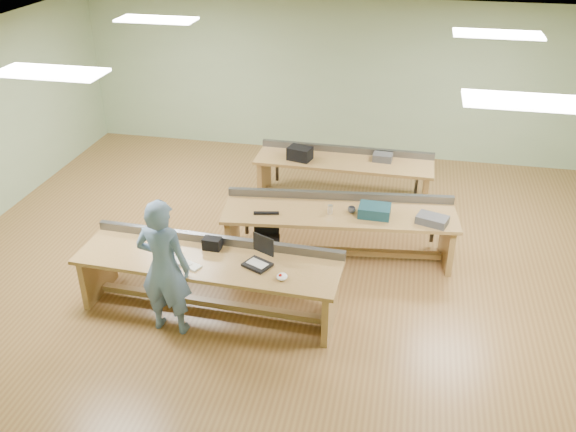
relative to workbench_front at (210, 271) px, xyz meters
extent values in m
plane|color=olive|center=(0.83, 1.48, -0.57)|extent=(10.00, 10.00, 0.00)
plane|color=silver|center=(0.83, 1.48, 2.43)|extent=(10.00, 10.00, 0.00)
cube|color=#97B086|center=(0.83, 5.48, 0.93)|extent=(10.00, 0.04, 3.00)
cube|color=#97B086|center=(0.83, -2.52, 0.93)|extent=(10.00, 0.04, 3.00)
cube|color=white|center=(-1.67, -0.02, 2.40)|extent=(1.20, 0.50, 0.03)
cube|color=white|center=(-1.67, 2.98, 2.40)|extent=(1.20, 0.50, 0.03)
cube|color=white|center=(3.33, -0.02, 2.40)|extent=(1.20, 0.50, 0.03)
cube|color=white|center=(3.33, 2.98, 2.40)|extent=(1.20, 0.50, 0.03)
cube|color=#A07143|center=(0.00, -0.04, 0.16)|extent=(3.32, 0.99, 0.05)
cube|color=#A07143|center=(-1.54, 0.01, -0.22)|extent=(0.11, 0.78, 0.70)
cube|color=#A07143|center=(1.54, -0.09, -0.22)|extent=(0.11, 0.78, 0.70)
cube|color=#A07143|center=(0.00, -0.04, -0.47)|extent=(2.99, 0.20, 0.08)
cube|color=#505258|center=(0.01, 0.36, 0.24)|extent=(3.29, 0.19, 0.11)
cube|color=#A07143|center=(1.42, 1.52, 0.16)|extent=(3.35, 1.25, 0.05)
cube|color=#A07143|center=(-0.10, 1.34, -0.22)|extent=(0.17, 0.78, 0.70)
cube|color=#A07143|center=(2.94, 1.70, -0.22)|extent=(0.17, 0.78, 0.70)
cube|color=#A07143|center=(1.42, 1.52, -0.47)|extent=(2.96, 0.45, 0.08)
cube|color=#505258|center=(1.37, 1.91, 0.24)|extent=(3.26, 0.47, 0.11)
cube|color=#A07143|center=(1.26, 3.32, 0.16)|extent=(2.95, 0.81, 0.05)
cube|color=#A07143|center=(-0.11, 3.33, -0.22)|extent=(0.09, 0.69, 0.70)
cube|color=#A07143|center=(2.63, 3.30, -0.22)|extent=(0.09, 0.69, 0.70)
cube|color=#A07143|center=(1.26, 3.32, -0.47)|extent=(2.64, 0.12, 0.08)
cube|color=#505258|center=(1.26, 3.67, 0.24)|extent=(2.94, 0.11, 0.11)
imported|color=slate|center=(-0.37, -0.49, 0.32)|extent=(0.66, 0.45, 1.76)
cube|color=black|center=(0.63, -0.05, 0.20)|extent=(0.39, 0.36, 0.03)
cube|color=black|center=(0.68, 0.06, 0.43)|extent=(0.28, 0.15, 0.24)
cube|color=white|center=(-0.23, -0.19, 0.20)|extent=(0.43, 0.29, 0.02)
ellipsoid|color=white|center=(0.98, -0.25, 0.22)|extent=(0.17, 0.18, 0.06)
cube|color=black|center=(-0.02, 0.22, 0.26)|extent=(0.23, 0.15, 0.15)
cylinder|color=black|center=(0.47, 1.07, -0.37)|extent=(0.05, 0.05, 0.39)
cube|color=black|center=(0.47, 1.07, -0.16)|extent=(0.44, 0.44, 0.05)
cube|color=black|center=(0.43, 1.24, 0.05)|extent=(0.36, 0.11, 0.34)
cylinder|color=black|center=(0.47, 1.07, -0.54)|extent=(0.50, 0.50, 0.05)
cube|color=#13343E|center=(1.91, 1.51, 0.26)|extent=(0.44, 0.34, 0.15)
cube|color=#3C3C3F|center=(2.69, 1.44, 0.24)|extent=(0.47, 0.37, 0.11)
imported|color=#3C3C3F|center=(1.59, 1.53, 0.23)|extent=(0.12, 0.12, 0.09)
cylinder|color=silver|center=(1.30, 1.44, 0.25)|extent=(0.08, 0.08, 0.13)
cube|color=black|center=(0.53, 3.21, 0.29)|extent=(0.43, 0.36, 0.22)
cube|color=#3C3C3F|center=(1.89, 3.43, 0.25)|extent=(0.33, 0.25, 0.12)
camera|label=1|loc=(2.24, -5.98, 4.24)|focal=38.00mm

